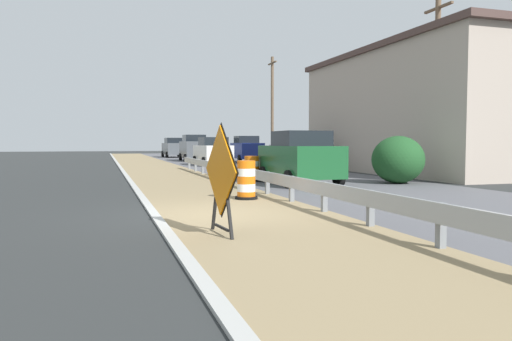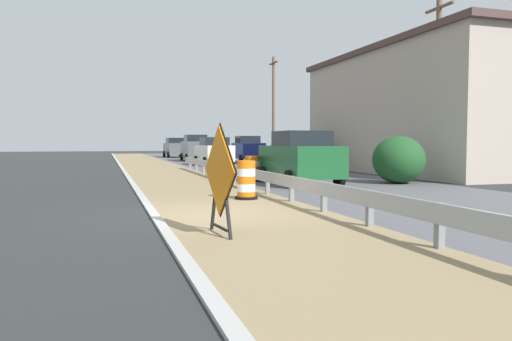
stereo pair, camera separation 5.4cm
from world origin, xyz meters
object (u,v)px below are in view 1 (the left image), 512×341
Objects in this scene: traffic_barrel_close at (252,170)px; car_distant_c at (214,149)px; utility_pole_near at (437,85)px; utility_pole_mid at (272,108)px; car_distant_b at (194,148)px; warning_sign_diamond at (221,175)px; traffic_barrel_nearest at (246,182)px; car_lead_far_lane at (213,151)px; car_lead_near_lane at (300,158)px; car_trailing_near_lane at (195,147)px; car_trailing_far_lane at (173,148)px; car_distant_a at (296,152)px; traffic_barrel_mid at (225,167)px; car_mid_far_lane at (247,149)px.

traffic_barrel_close is 28.39m from car_distant_c.
utility_pole_near is 19.39m from utility_pole_mid.
warning_sign_diamond is at bearing 171.80° from car_distant_b.
warning_sign_diamond is at bearing -111.16° from traffic_barrel_nearest.
car_lead_far_lane reaches higher than traffic_barrel_nearest.
car_lead_far_lane is at bearing -107.77° from warning_sign_diamond.
traffic_barrel_nearest is 0.14× the size of utility_pole_near.
utility_pole_mid reaches higher than traffic_barrel_nearest.
car_distant_b reaches higher than car_distant_c.
utility_pole_near reaches higher than car_lead_near_lane.
car_trailing_near_lane is 0.57× the size of utility_pole_mid.
car_trailing_far_lane is (5.22, 43.85, -0.02)m from warning_sign_diamond.
utility_pole_mid is at bearing -116.71° from warning_sign_diamond.
utility_pole_near is 0.94× the size of utility_pole_mid.
utility_pole_near is (12.05, 9.85, 3.07)m from warning_sign_diamond.
utility_pole_mid reaches higher than car_distant_c.
utility_pole_mid is (2.23, 10.56, 3.40)m from car_distant_a.
utility_pole_near reaches higher than traffic_barrel_nearest.
utility_pole_near is at bearing 17.77° from car_distant_a.
warning_sign_diamond is 5.34m from traffic_barrel_nearest.
car_distant_a is 0.54× the size of utility_pole_mid.
car_distant_b is (-3.22, -17.19, 0.13)m from car_trailing_near_lane.
traffic_barrel_nearest is 0.25× the size of car_lead_far_lane.
utility_pole_mid is (7.63, 14.87, 3.96)m from traffic_barrel_mid.
utility_pole_mid is (2.66, -9.63, 3.44)m from car_distant_c.
car_distant_a is 1.13× the size of car_distant_c.
warning_sign_diamond is 20.73m from car_distant_a.
car_lead_far_lane is 5.79m from car_mid_far_lane.
car_distant_b is 0.56× the size of utility_pole_mid.
car_distant_a is (5.40, 4.31, 0.56)m from traffic_barrel_mid.
utility_pole_near reaches higher than car_distant_b.
traffic_barrel_nearest is 11.83m from utility_pole_near.
car_distant_c is at bearing -175.11° from car_mid_far_lane.
car_trailing_near_lane is 21.17m from car_mid_far_lane.
car_distant_b is (-3.49, 14.60, 0.11)m from car_distant_a.
car_mid_far_lane is at bearing 69.84° from traffic_barrel_mid.
traffic_barrel_close is 3.49m from traffic_barrel_mid.
traffic_barrel_mid is 0.21× the size of car_trailing_near_lane.
car_lead_far_lane is at bearing -143.71° from utility_pole_mid.
car_distant_c is at bearing 105.41° from utility_pole_mid.
utility_pole_near is at bearing 8.66° from car_distant_c.
car_trailing_near_lane is at bearing 179.29° from car_distant_a.
utility_pole_near is at bearing -157.12° from car_lead_far_lane.
car_distant_a is (3.79, 9.67, -0.01)m from car_lead_near_lane.
car_mid_far_lane is 1.01× the size of car_distant_c.
car_trailing_far_lane reaches higher than car_lead_near_lane.
car_trailing_near_lane is at bearing -30.14° from car_trailing_far_lane.
car_lead_near_lane is 0.96× the size of car_trailing_far_lane.
car_distant_c is at bearing -27.43° from car_distant_b.
car_lead_near_lane is 1.02× the size of car_distant_c.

